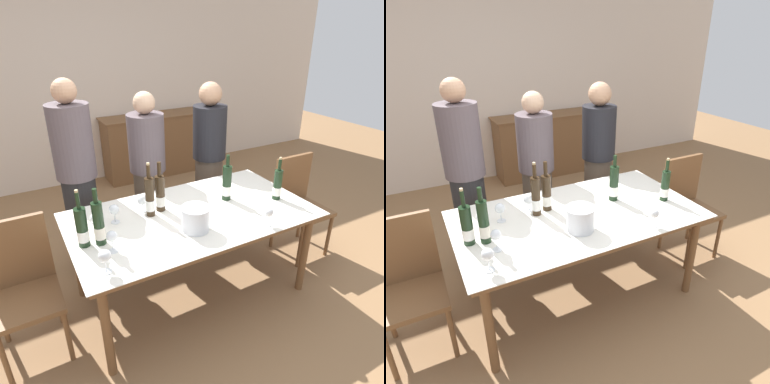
# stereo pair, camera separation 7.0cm
# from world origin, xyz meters

# --- Properties ---
(ground_plane) EXTENTS (12.00, 12.00, 0.00)m
(ground_plane) POSITION_xyz_m (0.00, 0.00, 0.00)
(ground_plane) COLOR olive
(back_wall) EXTENTS (8.00, 0.10, 2.80)m
(back_wall) POSITION_xyz_m (0.00, 2.83, 1.40)
(back_wall) COLOR beige
(back_wall) RESTS_ON ground_plane
(sideboard_cabinet) EXTENTS (1.62, 0.46, 0.89)m
(sideboard_cabinet) POSITION_xyz_m (0.84, 2.54, 0.45)
(sideboard_cabinet) COLOR brown
(sideboard_cabinet) RESTS_ON ground_plane
(dining_table) EXTENTS (1.82, 1.01, 0.75)m
(dining_table) POSITION_xyz_m (0.00, 0.00, 0.68)
(dining_table) COLOR brown
(dining_table) RESTS_ON ground_plane
(ice_bucket) EXTENTS (0.20, 0.20, 0.17)m
(ice_bucket) POSITION_xyz_m (-0.09, -0.21, 0.84)
(ice_bucket) COLOR silver
(ice_bucket) RESTS_ON dining_table
(wine_bottle_0) EXTENTS (0.07, 0.07, 0.36)m
(wine_bottle_0) POSITION_xyz_m (0.72, -0.11, 0.87)
(wine_bottle_0) COLOR black
(wine_bottle_0) RESTS_ON dining_table
(wine_bottle_1) EXTENTS (0.07, 0.07, 0.41)m
(wine_bottle_1) POSITION_xyz_m (-0.28, 0.13, 0.90)
(wine_bottle_1) COLOR #332314
(wine_bottle_1) RESTS_ON dining_table
(wine_bottle_2) EXTENTS (0.07, 0.07, 0.38)m
(wine_bottle_2) POSITION_xyz_m (0.36, 0.08, 0.89)
(wine_bottle_2) COLOR black
(wine_bottle_2) RESTS_ON dining_table
(wine_bottle_3) EXTENTS (0.07, 0.07, 0.39)m
(wine_bottle_3) POSITION_xyz_m (-0.18, 0.17, 0.89)
(wine_bottle_3) COLOR #332314
(wine_bottle_3) RESTS_ON dining_table
(wine_bottle_4) EXTENTS (0.07, 0.07, 0.39)m
(wine_bottle_4) POSITION_xyz_m (-0.70, -0.06, 0.89)
(wine_bottle_4) COLOR black
(wine_bottle_4) RESTS_ON dining_table
(wine_bottle_5) EXTENTS (0.08, 0.08, 0.39)m
(wine_bottle_5) POSITION_xyz_m (-0.80, -0.03, 0.88)
(wine_bottle_5) COLOR black
(wine_bottle_5) RESTS_ON dining_table
(wine_glass_0) EXTENTS (0.07, 0.07, 0.15)m
(wine_glass_0) POSITION_xyz_m (-0.76, -0.36, 0.86)
(wine_glass_0) COLOR white
(wine_glass_0) RESTS_ON dining_table
(wine_glass_1) EXTENTS (0.07, 0.07, 0.15)m
(wine_glass_1) POSITION_xyz_m (-0.66, -0.18, 0.86)
(wine_glass_1) COLOR white
(wine_glass_1) RESTS_ON dining_table
(wine_glass_2) EXTENTS (0.07, 0.07, 0.14)m
(wine_glass_2) POSITION_xyz_m (-0.54, 0.16, 0.85)
(wine_glass_2) COLOR white
(wine_glass_2) RESTS_ON dining_table
(wine_glass_3) EXTENTS (0.08, 0.08, 0.14)m
(wine_glass_3) POSITION_xyz_m (-0.31, 0.22, 0.84)
(wine_glass_3) COLOR white
(wine_glass_3) RESTS_ON dining_table
(wine_glass_4) EXTENTS (0.07, 0.07, 0.14)m
(wine_glass_4) POSITION_xyz_m (0.39, -0.40, 0.85)
(wine_glass_4) COLOR white
(wine_glass_4) RESTS_ON dining_table
(wine_glass_5) EXTENTS (0.08, 0.08, 0.14)m
(wine_glass_5) POSITION_xyz_m (-0.68, 0.11, 0.85)
(wine_glass_5) COLOR white
(wine_glass_5) RESTS_ON dining_table
(chair_left_end) EXTENTS (0.42, 0.42, 0.94)m
(chair_left_end) POSITION_xyz_m (-1.20, 0.09, 0.53)
(chair_left_end) COLOR brown
(chair_left_end) RESTS_ON ground_plane
(chair_right_end) EXTENTS (0.42, 0.42, 0.94)m
(chair_right_end) POSITION_xyz_m (1.20, 0.09, 0.54)
(chair_right_end) COLOR brown
(chair_right_end) RESTS_ON ground_plane
(person_host) EXTENTS (0.33, 0.33, 1.68)m
(person_host) POSITION_xyz_m (-0.65, 0.80, 0.84)
(person_host) COLOR #262628
(person_host) RESTS_ON ground_plane
(person_guest_left) EXTENTS (0.33, 0.33, 1.53)m
(person_guest_left) POSITION_xyz_m (-0.01, 0.82, 0.76)
(person_guest_left) COLOR #51473D
(person_guest_left) RESTS_ON ground_plane
(person_guest_right) EXTENTS (0.33, 0.33, 1.56)m
(person_guest_right) POSITION_xyz_m (0.65, 0.81, 0.78)
(person_guest_right) COLOR #51473D
(person_guest_right) RESTS_ON ground_plane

